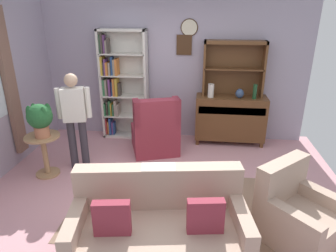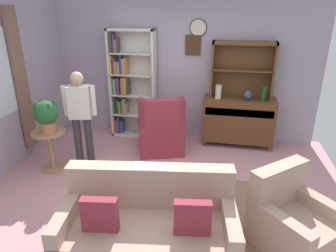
{
  "view_description": "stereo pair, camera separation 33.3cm",
  "coord_description": "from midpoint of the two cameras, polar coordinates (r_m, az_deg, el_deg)",
  "views": [
    {
      "loc": [
        0.54,
        -3.64,
        2.5
      ],
      "look_at": [
        0.1,
        0.2,
        0.95
      ],
      "focal_mm": 32.42,
      "sensor_mm": 36.0,
      "label": 1
    },
    {
      "loc": [
        0.87,
        -3.59,
        2.5
      ],
      "look_at": [
        0.1,
        0.2,
        0.95
      ],
      "focal_mm": 32.42,
      "sensor_mm": 36.0,
      "label": 2
    }
  ],
  "objects": [
    {
      "name": "vase_tall",
      "position": [
        5.58,
        6.38,
        6.6
      ],
      "size": [
        0.11,
        0.11,
        0.25
      ],
      "primitive_type": "cylinder",
      "color": "beige",
      "rests_on": "sideboard"
    },
    {
      "name": "plant_stand",
      "position": [
        5.11,
        -23.97,
        -4.31
      ],
      "size": [
        0.52,
        0.52,
        0.66
      ],
      "color": "#A87F56",
      "rests_on": "ground_plane"
    },
    {
      "name": "coffee_table",
      "position": [
        3.99,
        1.55,
        -10.67
      ],
      "size": [
        0.8,
        0.5,
        0.42
      ],
      "color": "brown",
      "rests_on": "ground_plane"
    },
    {
      "name": "couch_floral",
      "position": [
        3.36,
        -4.67,
        -18.76
      ],
      "size": [
        1.91,
        1.11,
        0.9
      ],
      "color": "tan",
      "rests_on": "ground_plane"
    },
    {
      "name": "bottle_wine",
      "position": [
        5.63,
        14.39,
        6.26
      ],
      "size": [
        0.07,
        0.07,
        0.27
      ],
      "primitive_type": "cylinder",
      "color": "#194223",
      "rests_on": "sideboard"
    },
    {
      "name": "potted_plant_large",
      "position": [
        4.86,
        -24.79,
        1.37
      ],
      "size": [
        0.37,
        0.37,
        0.51
      ],
      "color": "#AD6B4C",
      "rests_on": "plant_stand"
    },
    {
      "name": "area_rug",
      "position": [
        4.18,
        -1.76,
        -14.84
      ],
      "size": [
        2.61,
        1.68,
        0.01
      ],
      "primitive_type": "cube",
      "color": "#846651",
      "rests_on": "ground_plane"
    },
    {
      "name": "vase_round",
      "position": [
        5.63,
        11.68,
        6.0
      ],
      "size": [
        0.15,
        0.15,
        0.17
      ],
      "primitive_type": "ellipsoid",
      "color": "#33476B",
      "rests_on": "sideboard"
    },
    {
      "name": "person_reading",
      "position": [
        4.96,
        -18.95,
        1.91
      ],
      "size": [
        0.52,
        0.28,
        1.56
      ],
      "color": "#38333D",
      "rests_on": "ground_plane"
    },
    {
      "name": "wall_back",
      "position": [
        5.89,
        -0.41,
        11.13
      ],
      "size": [
        5.0,
        0.09,
        2.8
      ],
      "color": "#A399AD",
      "rests_on": "ground_plane"
    },
    {
      "name": "sideboard_hutch",
      "position": [
        5.67,
        10.65,
        11.94
      ],
      "size": [
        1.1,
        0.26,
        1.0
      ],
      "color": "brown",
      "rests_on": "sideboard"
    },
    {
      "name": "sideboard",
      "position": [
        5.84,
        10.0,
        1.56
      ],
      "size": [
        1.3,
        0.45,
        0.92
      ],
      "color": "brown",
      "rests_on": "ground_plane"
    },
    {
      "name": "wingback_chair",
      "position": [
        5.41,
        -4.14,
        -1.24
      ],
      "size": [
        0.99,
        1.0,
        1.05
      ],
      "color": "maroon",
      "rests_on": "ground_plane"
    },
    {
      "name": "armchair_floral",
      "position": [
        3.78,
        20.76,
        -15.57
      ],
      "size": [
        1.08,
        1.08,
        0.88
      ],
      "color": "tan",
      "rests_on": "ground_plane"
    },
    {
      "name": "bookshelf",
      "position": [
        6.0,
        -10.58,
        7.47
      ],
      "size": [
        0.9,
        0.3,
        2.1
      ],
      "color": "silver",
      "rests_on": "ground_plane"
    },
    {
      "name": "book_stack",
      "position": [
        3.86,
        0.62,
        -10.14
      ],
      "size": [
        0.21,
        0.16,
        0.06
      ],
      "color": "gold",
      "rests_on": "coffee_table"
    },
    {
      "name": "ground_plane",
      "position": [
        4.45,
        -3.8,
        -12.49
      ],
      "size": [
        5.4,
        4.6,
        0.02
      ],
      "primitive_type": "cube",
      "color": "#C68C93"
    }
  ]
}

